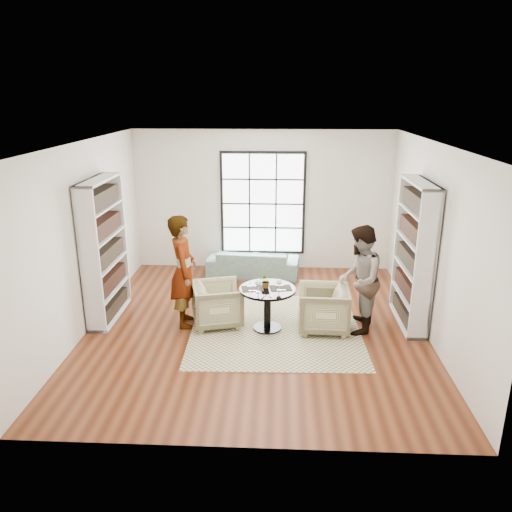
# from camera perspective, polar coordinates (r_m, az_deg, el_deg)

# --- Properties ---
(ground) EXTENTS (6.00, 6.00, 0.00)m
(ground) POSITION_cam_1_polar(r_m,az_deg,el_deg) (8.41, 0.01, -8.03)
(ground) COLOR brown
(room_shell) EXTENTS (6.00, 6.01, 6.00)m
(room_shell) POSITION_cam_1_polar(r_m,az_deg,el_deg) (8.45, 0.19, 1.28)
(room_shell) COLOR silver
(room_shell) RESTS_ON ground
(rug) EXTENTS (2.82, 2.82, 0.01)m
(rug) POSITION_cam_1_polar(r_m,az_deg,el_deg) (8.33, 2.24, -8.26)
(rug) COLOR beige
(rug) RESTS_ON ground
(pedestal_table) EXTENTS (0.91, 0.91, 0.72)m
(pedestal_table) POSITION_cam_1_polar(r_m,az_deg,el_deg) (8.10, 1.32, -5.01)
(pedestal_table) COLOR black
(pedestal_table) RESTS_ON ground
(sofa) EXTENTS (1.97, 0.90, 0.56)m
(sofa) POSITION_cam_1_polar(r_m,az_deg,el_deg) (10.58, -0.33, -0.78)
(sofa) COLOR gray
(sofa) RESTS_ON ground
(armchair_left) EXTENTS (0.97, 0.95, 0.73)m
(armchair_left) POSITION_cam_1_polar(r_m,az_deg,el_deg) (8.36, -4.40, -5.51)
(armchair_left) COLOR tan
(armchair_left) RESTS_ON ground
(armchair_right) EXTENTS (0.84, 0.82, 0.74)m
(armchair_right) POSITION_cam_1_polar(r_m,az_deg,el_deg) (8.22, 7.68, -5.99)
(armchair_right) COLOR #BFB388
(armchair_right) RESTS_ON ground
(person_left) EXTENTS (0.56, 0.75, 1.88)m
(person_left) POSITION_cam_1_polar(r_m,az_deg,el_deg) (8.23, -8.30, -1.73)
(person_left) COLOR gray
(person_left) RESTS_ON ground
(person_right) EXTENTS (0.85, 0.99, 1.76)m
(person_right) POSITION_cam_1_polar(r_m,az_deg,el_deg) (8.10, 11.72, -2.69)
(person_right) COLOR gray
(person_right) RESTS_ON ground
(placemat_left) EXTENTS (0.38, 0.31, 0.01)m
(placemat_left) POSITION_cam_1_polar(r_m,az_deg,el_deg) (8.00, -0.41, -3.75)
(placemat_left) COLOR black
(placemat_left) RESTS_ON pedestal_table
(placemat_right) EXTENTS (0.38, 0.31, 0.01)m
(placemat_right) POSITION_cam_1_polar(r_m,az_deg,el_deg) (8.03, 2.83, -3.67)
(placemat_right) COLOR black
(placemat_right) RESTS_ON pedestal_table
(cutlery_left) EXTENTS (0.17, 0.24, 0.01)m
(cutlery_left) POSITION_cam_1_polar(r_m,az_deg,el_deg) (8.00, -0.41, -3.71)
(cutlery_left) COLOR silver
(cutlery_left) RESTS_ON placemat_left
(cutlery_right) EXTENTS (0.17, 0.24, 0.01)m
(cutlery_right) POSITION_cam_1_polar(r_m,az_deg,el_deg) (8.03, 2.83, -3.62)
(cutlery_right) COLOR silver
(cutlery_right) RESTS_ON placemat_right
(wine_glass_left) EXTENTS (0.09, 0.09, 0.21)m
(wine_glass_left) POSITION_cam_1_polar(r_m,az_deg,el_deg) (7.81, 0.25, -3.14)
(wine_glass_left) COLOR silver
(wine_glass_left) RESTS_ON pedestal_table
(wine_glass_right) EXTENTS (0.09, 0.09, 0.19)m
(wine_glass_right) POSITION_cam_1_polar(r_m,az_deg,el_deg) (7.90, 2.65, -3.03)
(wine_glass_right) COLOR silver
(wine_glass_right) RESTS_ON pedestal_table
(flower_centerpiece) EXTENTS (0.23, 0.21, 0.23)m
(flower_centerpiece) POSITION_cam_1_polar(r_m,az_deg,el_deg) (8.01, 1.16, -2.86)
(flower_centerpiece) COLOR gray
(flower_centerpiece) RESTS_ON pedestal_table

